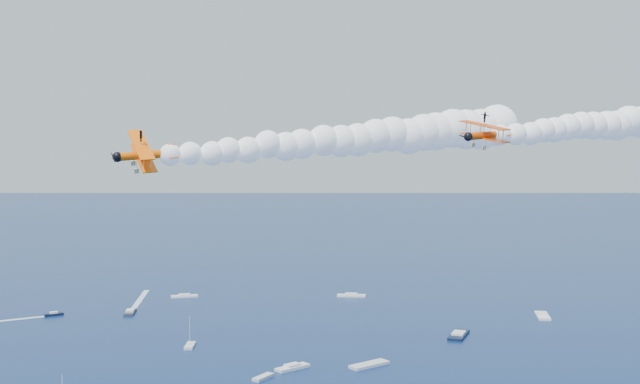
# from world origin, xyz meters

# --- Properties ---
(biplane_lead) EXTENTS (10.93, 11.39, 6.64)m
(biplane_lead) POSITION_xyz_m (20.39, 25.30, 55.52)
(biplane_lead) COLOR #ED4804
(biplane_trail) EXTENTS (11.94, 12.78, 8.99)m
(biplane_trail) POSITION_xyz_m (-21.48, 13.32, 52.97)
(biplane_trail) COLOR #FF6005
(smoke_trail_lead) EXTENTS (58.19, 57.84, 10.40)m
(smoke_trail_lead) POSITION_xyz_m (41.10, 43.69, 57.61)
(smoke_trail_lead) COLOR white
(smoke_trail_trail) EXTENTS (57.99, 53.28, 10.40)m
(smoke_trail_trail) POSITION_xyz_m (1.91, 28.16, 55.06)
(smoke_trail_trail) COLOR white
(spectator_boats) EXTENTS (223.74, 173.34, 0.70)m
(spectator_boats) POSITION_xyz_m (0.93, 109.76, 0.35)
(spectator_boats) COLOR white
(spectator_boats) RESTS_ON ground
(boat_wakes) EXTENTS (237.05, 203.89, 0.04)m
(boat_wakes) POSITION_xyz_m (-62.86, 106.67, 0.03)
(boat_wakes) COLOR white
(boat_wakes) RESTS_ON ground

